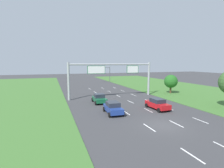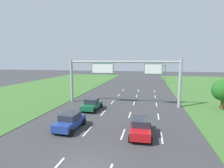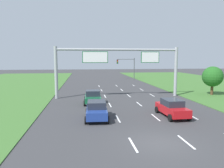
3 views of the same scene
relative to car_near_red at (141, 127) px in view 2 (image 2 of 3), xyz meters
name	(u,v)px [view 2 (image 2 of 3)]	position (x,y,z in m)	size (l,w,h in m)	color
lane_dashes_inner_left	(87,131)	(-5.10, -0.12, -0.82)	(0.14, 50.40, 0.01)	white
lane_dashes_inner_right	(123,134)	(-1.60, -0.12, -0.82)	(0.14, 50.40, 0.01)	white
lane_dashes_slip	(162,138)	(1.90, -0.12, -0.82)	(0.14, 50.40, 0.01)	white
car_near_red	(141,127)	(0.00, 0.00, 0.00)	(2.10, 4.25, 1.61)	red
car_lead_silver	(92,104)	(-7.03, 6.97, -0.05)	(2.24, 4.00, 1.59)	#145633
car_mid_lane	(70,121)	(-7.00, 0.06, 0.00)	(2.19, 4.06, 1.61)	navy
sign_gantry	(123,73)	(-3.32, 10.93, 4.07)	(17.24, 0.44, 7.00)	#9EA0A5
traffic_light_mast	(158,70)	(3.29, 37.68, 3.05)	(4.76, 0.49, 5.60)	#47494F
roadside_tree_mid	(223,90)	(10.68, 10.76, 1.93)	(2.97, 2.97, 4.25)	#513823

